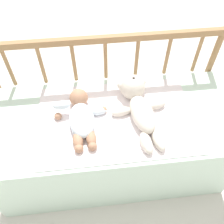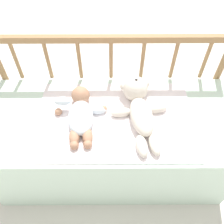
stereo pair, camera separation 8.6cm
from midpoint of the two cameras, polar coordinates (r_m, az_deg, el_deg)
ground_plane at (r=1.76m, az=1.43°, el=-11.38°), size 12.00×12.00×0.00m
crib_mattress at (r=1.54m, az=1.62°, el=-7.09°), size 1.34×0.59×0.50m
crib_rail at (r=1.50m, az=1.61°, el=9.89°), size 1.34×0.04×0.79m
blanket at (r=1.32m, az=2.82°, el=-1.73°), size 0.82×0.52×0.01m
teddy_bear at (r=1.33m, az=8.27°, el=1.37°), size 0.31×0.47×0.14m
baby at (r=1.30m, az=-5.11°, el=-0.48°), size 0.28×0.37×0.10m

